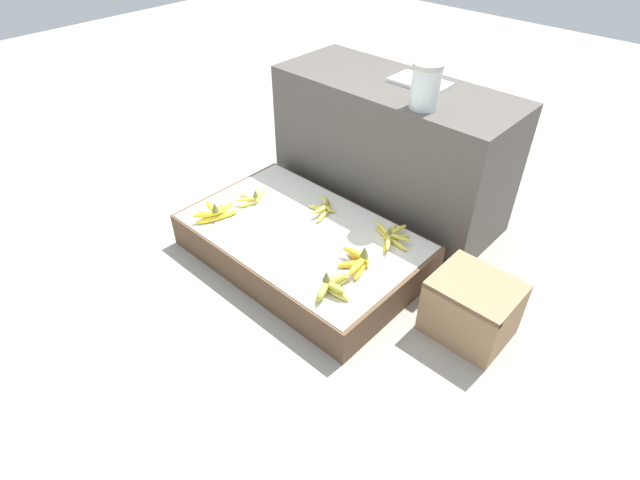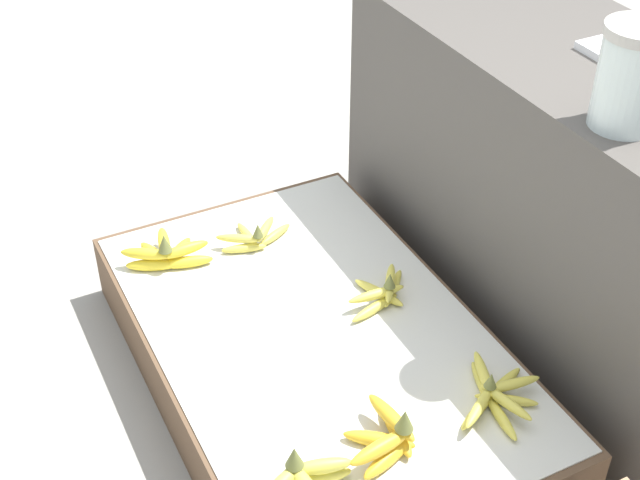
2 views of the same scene
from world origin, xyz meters
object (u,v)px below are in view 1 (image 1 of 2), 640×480
(banana_bunch_front_midright, at_px, (331,286))
(foam_tray_white, at_px, (420,82))
(banana_bunch_front_left, at_px, (215,213))
(banana_bunch_middle_midright, at_px, (358,261))
(banana_bunch_back_midleft, at_px, (324,208))
(banana_bunch_middle_left, at_px, (253,197))
(banana_bunch_back_midright, at_px, (391,236))
(wooden_crate, at_px, (471,308))
(glass_jar, at_px, (426,86))

(banana_bunch_front_midright, height_order, foam_tray_white, foam_tray_white)
(banana_bunch_front_left, bearing_deg, banana_bunch_middle_midright, 14.58)
(foam_tray_white, bearing_deg, banana_bunch_back_midleft, -102.72)
(banana_bunch_middle_left, height_order, banana_bunch_back_midright, banana_bunch_middle_left)
(banana_bunch_middle_midright, distance_m, foam_tray_white, 0.99)
(banana_bunch_front_midright, xyz_separation_m, banana_bunch_back_midright, (-0.03, 0.46, -0.01))
(banana_bunch_middle_midright, bearing_deg, wooden_crate, 18.61)
(wooden_crate, height_order, banana_bunch_back_midright, wooden_crate)
(banana_bunch_front_midright, distance_m, foam_tray_white, 1.16)
(wooden_crate, xyz_separation_m, banana_bunch_front_left, (-1.27, -0.37, 0.08))
(banana_bunch_front_midright, relative_size, banana_bunch_back_midleft, 0.99)
(banana_bunch_back_midright, bearing_deg, banana_bunch_middle_left, -162.79)
(banana_bunch_back_midleft, relative_size, glass_jar, 1.02)
(banana_bunch_middle_midright, height_order, banana_bunch_back_midright, banana_bunch_middle_midright)
(glass_jar, bearing_deg, banana_bunch_front_left, -131.63)
(wooden_crate, height_order, banana_bunch_back_midleft, wooden_crate)
(banana_bunch_front_midright, xyz_separation_m, foam_tray_white, (-0.30, 0.99, 0.53))
(wooden_crate, relative_size, banana_bunch_middle_midright, 1.93)
(banana_bunch_middle_left, bearing_deg, banana_bunch_front_midright, -16.78)
(banana_bunch_front_midright, relative_size, banana_bunch_back_midright, 0.87)
(foam_tray_white, bearing_deg, wooden_crate, -39.05)
(banana_bunch_middle_left, xyz_separation_m, banana_bunch_back_midright, (0.74, 0.23, -0.00))
(glass_jar, bearing_deg, banana_bunch_middle_midright, -79.63)
(banana_bunch_front_midright, bearing_deg, banana_bunch_back_midright, 93.41)
(banana_bunch_front_midright, relative_size, glass_jar, 1.00)
(banana_bunch_front_left, height_order, glass_jar, glass_jar)
(wooden_crate, relative_size, foam_tray_white, 1.18)
(banana_bunch_front_left, xyz_separation_m, banana_bunch_front_midright, (0.80, 0.00, 0.00))
(foam_tray_white, bearing_deg, banana_bunch_front_midright, -73.35)
(wooden_crate, xyz_separation_m, banana_bunch_middle_midright, (-0.49, -0.17, 0.08))
(wooden_crate, distance_m, banana_bunch_front_midright, 0.60)
(wooden_crate, bearing_deg, banana_bunch_front_left, -163.83)
(banana_bunch_front_midright, height_order, banana_bunch_middle_left, banana_bunch_front_midright)
(banana_bunch_middle_midright, distance_m, banana_bunch_back_midleft, 0.46)
(banana_bunch_back_midleft, bearing_deg, banana_bunch_back_midright, 6.20)
(banana_bunch_front_midright, bearing_deg, foam_tray_white, 106.65)
(banana_bunch_middle_midright, relative_size, glass_jar, 0.86)
(banana_bunch_middle_left, relative_size, glass_jar, 1.06)
(banana_bunch_middle_left, xyz_separation_m, glass_jar, (0.65, 0.52, 0.63))
(banana_bunch_back_midleft, bearing_deg, banana_bunch_middle_left, -151.65)
(banana_bunch_middle_midright, bearing_deg, banana_bunch_front_midright, -83.77)
(banana_bunch_front_left, relative_size, banana_bunch_middle_left, 1.01)
(foam_tray_white, bearing_deg, banana_bunch_front_left, -116.82)
(banana_bunch_middle_left, distance_m, banana_bunch_back_midright, 0.78)
(banana_bunch_front_left, bearing_deg, banana_bunch_back_midleft, 48.53)
(banana_bunch_middle_midright, bearing_deg, banana_bunch_front_left, -165.42)
(banana_bunch_front_midright, bearing_deg, glass_jar, 99.28)
(glass_jar, bearing_deg, banana_bunch_front_midright, -80.72)
(banana_bunch_middle_left, height_order, glass_jar, glass_jar)
(banana_bunch_middle_left, distance_m, banana_bunch_middle_midright, 0.75)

